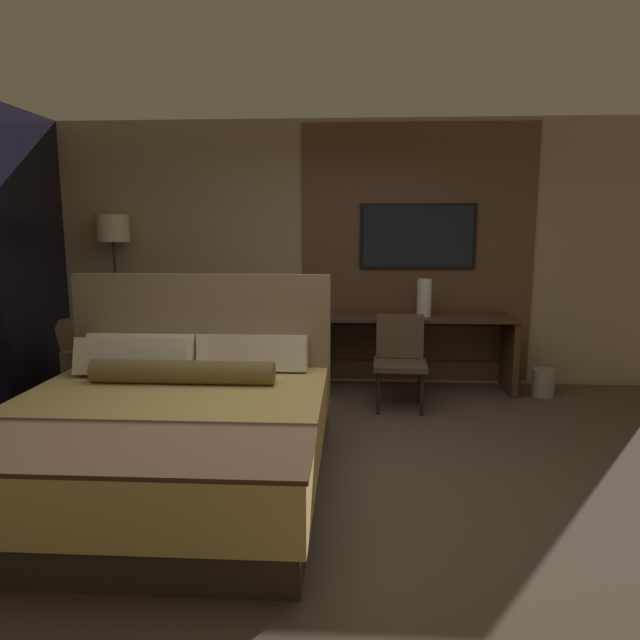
{
  "coord_description": "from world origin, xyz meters",
  "views": [
    {
      "loc": [
        0.18,
        -3.57,
        1.7
      ],
      "look_at": [
        -0.09,
        1.08,
        0.93
      ],
      "focal_mm": 32.0,
      "sensor_mm": 36.0,
      "label": 1
    }
  ],
  "objects_px": {
    "tv": "(418,236)",
    "vase_tall": "(424,298)",
    "bed": "(165,435)",
    "armchair_by_window": "(100,374)",
    "floor_lamp": "(114,242)",
    "desk": "(417,339)",
    "desk_chair": "(400,353)",
    "waste_bin": "(543,383)"
  },
  "relations": [
    {
      "from": "bed",
      "to": "tv",
      "type": "height_order",
      "value": "tv"
    },
    {
      "from": "armchair_by_window",
      "to": "waste_bin",
      "type": "bearing_deg",
      "value": -108.69
    },
    {
      "from": "desk_chair",
      "to": "vase_tall",
      "type": "height_order",
      "value": "vase_tall"
    },
    {
      "from": "vase_tall",
      "to": "floor_lamp",
      "type": "bearing_deg",
      "value": 177.25
    },
    {
      "from": "tv",
      "to": "floor_lamp",
      "type": "height_order",
      "value": "tv"
    },
    {
      "from": "armchair_by_window",
      "to": "vase_tall",
      "type": "height_order",
      "value": "vase_tall"
    },
    {
      "from": "tv",
      "to": "floor_lamp",
      "type": "xyz_separation_m",
      "value": [
        -3.19,
        -0.18,
        -0.06
      ]
    },
    {
      "from": "bed",
      "to": "desk_chair",
      "type": "distance_m",
      "value": 2.45
    },
    {
      "from": "tv",
      "to": "waste_bin",
      "type": "distance_m",
      "value": 1.96
    },
    {
      "from": "tv",
      "to": "vase_tall",
      "type": "relative_size",
      "value": 3.17
    },
    {
      "from": "vase_tall",
      "to": "armchair_by_window",
      "type": "bearing_deg",
      "value": -170.84
    },
    {
      "from": "desk_chair",
      "to": "floor_lamp",
      "type": "bearing_deg",
      "value": 170.87
    },
    {
      "from": "desk_chair",
      "to": "armchair_by_window",
      "type": "height_order",
      "value": "desk_chair"
    },
    {
      "from": "bed",
      "to": "armchair_by_window",
      "type": "relative_size",
      "value": 2.3
    },
    {
      "from": "waste_bin",
      "to": "desk",
      "type": "bearing_deg",
      "value": 172.16
    },
    {
      "from": "armchair_by_window",
      "to": "vase_tall",
      "type": "xyz_separation_m",
      "value": [
        3.17,
        0.51,
        0.7
      ]
    },
    {
      "from": "desk",
      "to": "floor_lamp",
      "type": "height_order",
      "value": "floor_lamp"
    },
    {
      "from": "desk_chair",
      "to": "floor_lamp",
      "type": "distance_m",
      "value": 3.2
    },
    {
      "from": "waste_bin",
      "to": "armchair_by_window",
      "type": "bearing_deg",
      "value": -174.27
    },
    {
      "from": "floor_lamp",
      "to": "vase_tall",
      "type": "height_order",
      "value": "floor_lamp"
    },
    {
      "from": "tv",
      "to": "armchair_by_window",
      "type": "height_order",
      "value": "tv"
    },
    {
      "from": "tv",
      "to": "floor_lamp",
      "type": "relative_size",
      "value": 0.67
    },
    {
      "from": "bed",
      "to": "armchair_by_window",
      "type": "distance_m",
      "value": 2.14
    },
    {
      "from": "armchair_by_window",
      "to": "waste_bin",
      "type": "distance_m",
      "value": 4.4
    },
    {
      "from": "tv",
      "to": "armchair_by_window",
      "type": "distance_m",
      "value": 3.49
    },
    {
      "from": "desk",
      "to": "waste_bin",
      "type": "distance_m",
      "value": 1.33
    },
    {
      "from": "bed",
      "to": "floor_lamp",
      "type": "bearing_deg",
      "value": 118.24
    },
    {
      "from": "armchair_by_window",
      "to": "vase_tall",
      "type": "relative_size",
      "value": 2.49
    },
    {
      "from": "floor_lamp",
      "to": "bed",
      "type": "bearing_deg",
      "value": -61.76
    },
    {
      "from": "bed",
      "to": "armchair_by_window",
      "type": "height_order",
      "value": "bed"
    },
    {
      "from": "tv",
      "to": "armchair_by_window",
      "type": "relative_size",
      "value": 1.28
    },
    {
      "from": "desk",
      "to": "floor_lamp",
      "type": "xyz_separation_m",
      "value": [
        -3.19,
        0.06,
        0.99
      ]
    },
    {
      "from": "desk_chair",
      "to": "waste_bin",
      "type": "xyz_separation_m",
      "value": [
        1.48,
        0.4,
        -0.37
      ]
    },
    {
      "from": "desk",
      "to": "desk_chair",
      "type": "height_order",
      "value": "desk_chair"
    },
    {
      "from": "bed",
      "to": "desk_chair",
      "type": "bearing_deg",
      "value": 46.95
    },
    {
      "from": "floor_lamp",
      "to": "vase_tall",
      "type": "relative_size",
      "value": 4.77
    },
    {
      "from": "desk",
      "to": "vase_tall",
      "type": "relative_size",
      "value": 5.07
    },
    {
      "from": "tv",
      "to": "desk",
      "type": "bearing_deg",
      "value": -90.0
    },
    {
      "from": "tv",
      "to": "vase_tall",
      "type": "distance_m",
      "value": 0.69
    },
    {
      "from": "desk_chair",
      "to": "floor_lamp",
      "type": "height_order",
      "value": "floor_lamp"
    },
    {
      "from": "desk_chair",
      "to": "armchair_by_window",
      "type": "relative_size",
      "value": 0.92
    },
    {
      "from": "tv",
      "to": "desk_chair",
      "type": "height_order",
      "value": "tv"
    }
  ]
}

